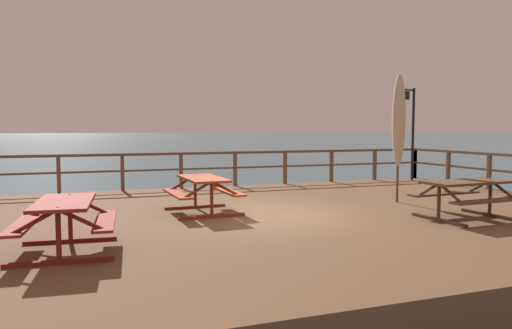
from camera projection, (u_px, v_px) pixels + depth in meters
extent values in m
plane|color=#2D5B6B|center=(269.00, 254.00, 10.10)|extent=(600.00, 600.00, 0.00)
cube|color=brown|center=(269.00, 234.00, 10.06)|extent=(15.73, 10.44, 0.84)
cube|color=brown|center=(208.00, 153.00, 14.70)|extent=(15.43, 0.09, 0.08)
cube|color=brown|center=(209.00, 168.00, 14.74)|extent=(15.43, 0.07, 0.06)
cube|color=brown|center=(59.00, 175.00, 13.28)|extent=(0.10, 0.10, 1.05)
cube|color=brown|center=(122.00, 173.00, 13.87)|extent=(0.10, 0.10, 1.05)
cube|color=brown|center=(181.00, 171.00, 14.45)|extent=(0.10, 0.10, 1.05)
cube|color=brown|center=(235.00, 169.00, 15.03)|extent=(0.10, 0.10, 1.05)
cube|color=brown|center=(285.00, 168.00, 15.62)|extent=(0.10, 0.10, 1.05)
cube|color=brown|center=(331.00, 166.00, 16.20)|extent=(0.10, 0.10, 1.05)
cube|color=brown|center=(375.00, 165.00, 16.79)|extent=(0.10, 0.10, 1.05)
cube|color=brown|center=(415.00, 164.00, 17.37)|extent=(0.10, 0.10, 1.05)
cube|color=brown|center=(489.00, 172.00, 14.21)|extent=(0.10, 0.10, 1.05)
cube|color=brown|center=(448.00, 167.00, 15.79)|extent=(0.10, 0.10, 1.05)
cube|color=brown|center=(415.00, 164.00, 17.37)|extent=(0.10, 0.10, 1.05)
cube|color=maroon|center=(64.00, 202.00, 6.90)|extent=(0.91, 1.70, 0.05)
cube|color=maroon|center=(105.00, 221.00, 7.06)|extent=(0.43, 1.65, 0.04)
cube|color=maroon|center=(23.00, 225.00, 6.78)|extent=(0.43, 1.65, 0.04)
cube|color=maroon|center=(59.00, 262.00, 6.34)|extent=(1.40, 0.21, 0.06)
cylinder|color=maroon|center=(59.00, 237.00, 6.31)|extent=(0.07, 0.07, 0.74)
cylinder|color=maroon|center=(81.00, 220.00, 6.37)|extent=(0.63, 0.11, 0.37)
cylinder|color=maroon|center=(35.00, 222.00, 6.22)|extent=(0.63, 0.11, 0.37)
cube|color=maroon|center=(71.00, 241.00, 7.57)|extent=(1.40, 0.21, 0.06)
cylinder|color=maroon|center=(70.00, 219.00, 7.54)|extent=(0.07, 0.07, 0.74)
cylinder|color=maroon|center=(89.00, 205.00, 7.59)|extent=(0.63, 0.11, 0.37)
cylinder|color=maroon|center=(51.00, 206.00, 7.45)|extent=(0.63, 0.11, 0.37)
cube|color=#993819|center=(203.00, 178.00, 10.20)|extent=(0.82, 1.68, 0.05)
cube|color=#993819|center=(228.00, 191.00, 10.43)|extent=(0.34, 1.66, 0.04)
cube|color=#993819|center=(177.00, 194.00, 10.01)|extent=(0.34, 1.66, 0.04)
cube|color=maroon|center=(212.00, 216.00, 9.65)|extent=(1.40, 0.13, 0.06)
cylinder|color=maroon|center=(212.00, 200.00, 9.63)|extent=(0.07, 0.07, 0.74)
cylinder|color=maroon|center=(225.00, 188.00, 9.71)|extent=(0.63, 0.08, 0.37)
cylinder|color=maroon|center=(198.00, 190.00, 9.50)|extent=(0.63, 0.08, 0.37)
cube|color=maroon|center=(195.00, 207.00, 10.85)|extent=(1.40, 0.13, 0.06)
cylinder|color=maroon|center=(195.00, 192.00, 10.82)|extent=(0.07, 0.07, 0.74)
cylinder|color=maroon|center=(207.00, 182.00, 10.91)|extent=(0.63, 0.08, 0.37)
cylinder|color=maroon|center=(183.00, 183.00, 10.70)|extent=(0.63, 0.08, 0.37)
cube|color=brown|center=(466.00, 182.00, 9.50)|extent=(1.76, 0.85, 0.05)
cube|color=brown|center=(489.00, 201.00, 9.01)|extent=(1.73, 0.37, 0.04)
cube|color=brown|center=(444.00, 194.00, 10.04)|extent=(1.73, 0.37, 0.04)
cube|color=#432F1F|center=(438.00, 220.00, 9.29)|extent=(0.15, 1.40, 0.06)
cylinder|color=#432F1F|center=(439.00, 203.00, 9.26)|extent=(0.07, 0.07, 0.74)
cylinder|color=#432F1F|center=(450.00, 193.00, 8.99)|extent=(0.09, 0.63, 0.37)
cylinder|color=#432F1F|center=(429.00, 190.00, 9.50)|extent=(0.09, 0.63, 0.37)
cube|color=#432F1F|center=(489.00, 215.00, 9.82)|extent=(0.15, 1.40, 0.06)
cylinder|color=#432F1F|center=(490.00, 199.00, 9.79)|extent=(0.07, 0.07, 0.74)
cylinder|color=#432F1F|center=(502.00, 190.00, 9.52)|extent=(0.09, 0.63, 0.37)
cylinder|color=#432F1F|center=(479.00, 186.00, 10.03)|extent=(0.09, 0.63, 0.37)
cylinder|color=#4C3828|center=(398.00, 142.00, 11.63)|extent=(0.06, 0.06, 2.96)
ellipsoid|color=#CCB793|center=(399.00, 120.00, 11.59)|extent=(0.32, 0.32, 2.25)
cylinder|color=#7A6E58|center=(399.00, 127.00, 11.61)|extent=(0.21, 0.21, 0.05)
cone|color=#4C3828|center=(400.00, 78.00, 11.52)|extent=(0.10, 0.10, 0.14)
cylinder|color=black|center=(413.00, 134.00, 16.59)|extent=(0.09, 0.09, 3.20)
cylinder|color=black|center=(410.00, 90.00, 16.29)|extent=(0.53, 0.26, 0.06)
cube|color=black|center=(405.00, 95.00, 16.12)|extent=(0.20, 0.20, 0.28)
sphere|color=#F4E08C|center=(405.00, 95.00, 16.12)|extent=(0.14, 0.14, 0.14)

